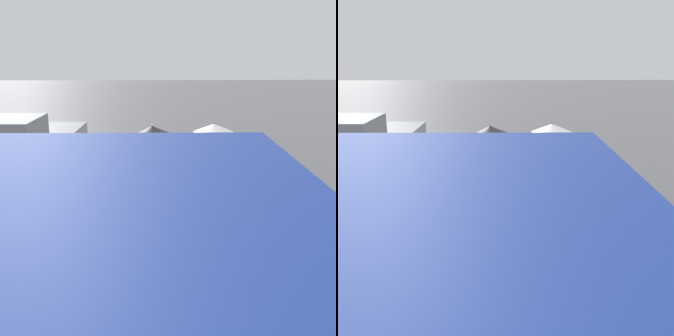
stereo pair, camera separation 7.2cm
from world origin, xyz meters
The scene contains 7 objects.
ground_plane centered at (0.00, 0.00, 0.00)m, with size 90.00×90.00×0.00m, color #5B5B5E.
slush_patch_mid_street centered at (1.54, -2.48, 0.00)m, with size 2.79×2.79×0.01m, color silver.
cargo_van_parked_right centered at (3.36, 0.57, 1.18)m, with size 2.33×5.40×2.60m.
shopping_cart_vendor centered at (-0.45, 0.12, 0.57)m, with size 0.65×0.88×1.04m.
hand_dolly_boxes centered at (0.23, -0.31, 0.44)m, with size 0.53×0.71×1.32m.
pedestrian_pink_side centered at (-1.38, 0.21, 1.58)m, with size 1.04×1.04×2.15m.
pedestrian_black_side centered at (0.27, 0.47, 1.58)m, with size 1.04×1.04×2.15m.
Camera 1 is at (0.09, 10.52, 3.93)m, focal length 44.07 mm.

